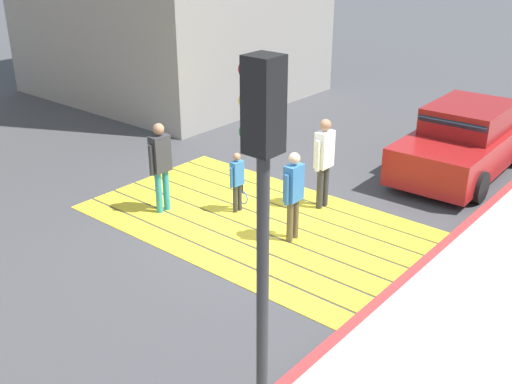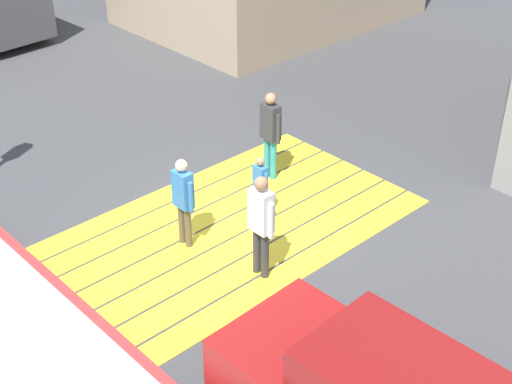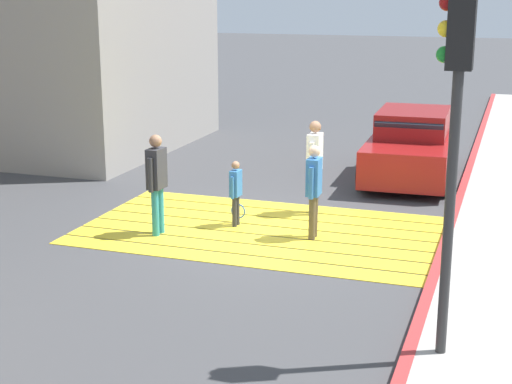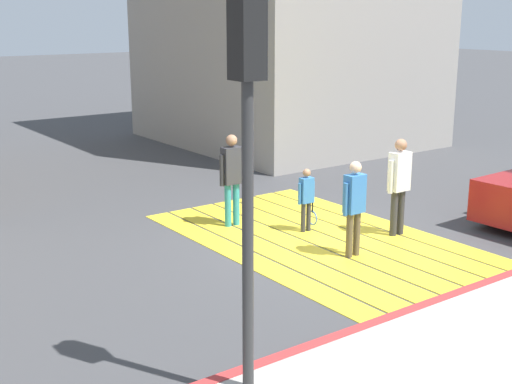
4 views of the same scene
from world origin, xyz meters
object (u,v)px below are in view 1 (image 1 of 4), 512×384
pedestrian_adult_lead (161,161)px  pedestrian_adult_side (294,190)px  traffic_light_corner (261,191)px  pedestrian_adult_trailing (324,157)px  pedestrian_child_with_racket (237,179)px  car_parked_near_curb (464,142)px

pedestrian_adult_lead → pedestrian_adult_side: 2.74m
traffic_light_corner → pedestrian_adult_lead: bearing=-32.6°
pedestrian_adult_side → pedestrian_adult_trailing: bearing=-75.9°
pedestrian_adult_side → pedestrian_child_with_racket: (1.53, -0.25, -0.28)m
car_parked_near_curb → pedestrian_adult_trailing: 3.82m
pedestrian_adult_trailing → pedestrian_child_with_racket: (1.15, 1.23, -0.38)m
pedestrian_adult_trailing → pedestrian_adult_lead: bearing=43.5°
car_parked_near_curb → pedestrian_child_with_racket: size_ratio=3.56×
pedestrian_adult_trailing → pedestrian_adult_side: bearing=104.1°
pedestrian_adult_side → car_parked_near_curb: bearing=-101.1°
pedestrian_child_with_racket → pedestrian_adult_lead: bearing=39.5°
car_parked_near_curb → pedestrian_adult_lead: pedestrian_adult_lead is taller
car_parked_near_curb → pedestrian_adult_trailing: (1.37, 3.56, 0.33)m
traffic_light_corner → pedestrian_adult_side: traffic_light_corner is taller
pedestrian_adult_trailing → traffic_light_corner: bearing=118.1°
pedestrian_child_with_racket → traffic_light_corner: bearing=133.8°
traffic_light_corner → pedestrian_adult_trailing: traffic_light_corner is taller
traffic_light_corner → pedestrian_adult_trailing: size_ratio=2.32×
traffic_light_corner → pedestrian_adult_trailing: (2.95, -5.51, -1.97)m
pedestrian_adult_lead → pedestrian_child_with_racket: 1.51m
pedestrian_adult_trailing → pedestrian_adult_side: pedestrian_adult_trailing is taller
pedestrian_child_with_racket → pedestrian_adult_side: bearing=170.6°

